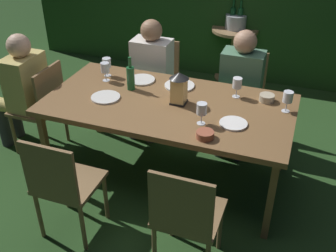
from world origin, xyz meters
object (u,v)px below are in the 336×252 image
Objects in this scene: dining_table at (168,108)px; bowl_olives at (205,134)px; person_in_mustard at (21,87)px; person_in_green at (240,86)px; plate_d at (106,97)px; chair_side_right_a at (157,78)px; person_in_cream at (150,72)px; plate_a at (180,86)px; green_bottle_on_table at (131,77)px; wine_glass_c at (237,84)px; chair_side_left_a at (63,183)px; wine_glass_e at (105,68)px; bowl_bread at (267,98)px; chair_head_near at (42,105)px; wine_glass_b at (202,110)px; chair_side_left_b at (186,215)px; wine_glass_d at (107,64)px; wine_glass_a at (288,98)px; plate_b at (233,124)px; plate_c at (142,80)px; side_table at (234,45)px; ice_bucket at (236,20)px; chair_side_right_b at (242,92)px.

bowl_olives is at bearing -43.19° from dining_table.
person_in_mustard is (-1.44, 0.00, -0.06)m from dining_table.
person_in_green is 1.26m from plate_d.
person_in_cream is at bearing -90.00° from chair_side_right_a.
person_in_green reaches higher than plate_a.
person_in_mustard is at bearing -173.69° from green_bottle_on_table.
plate_d is (-1.00, -0.39, -0.11)m from wine_glass_c.
wine_glass_e reaches higher than chair_side_left_a.
person_in_cream is 9.43× the size of bowl_bread.
wine_glass_c is (0.94, -0.61, 0.38)m from chair_side_right_a.
chair_head_near is at bearing 180.00° from dining_table.
wine_glass_b is (0.79, 0.68, 0.38)m from chair_side_left_a.
chair_side_left_b is 0.90m from chair_side_left_a.
person_in_mustard is 1.35m from chair_side_left_a.
dining_table is 1.03m from chair_side_left_a.
chair_side_left_a is 5.15× the size of wine_glass_d.
plate_d is 0.97m from bowl_olives.
wine_glass_a is at bearing 11.42° from plate_d.
person_in_cream is at bearing 130.47° from wine_glass_b.
chair_side_right_a is 0.83m from wine_glass_e.
chair_head_near is at bearing 152.03° from chair_side_left_b.
chair_head_near is 0.79m from plate_d.
wine_glass_b is 0.82× the size of plate_b.
chair_head_near is at bearing -171.47° from bowl_bread.
chair_side_left_b reaches higher than plate_c.
chair_side_left_b reaches higher than plate_a.
bowl_bread is (1.98, 0.30, 0.29)m from chair_head_near.
chair_side_left_a is 1.29× the size of side_table.
chair_side_left_b reaches higher than bowl_bread.
ice_bucket is (0.46, 2.10, -0.08)m from green_bottle_on_table.
green_bottle_on_table is at bearing 147.36° from bowl_olives.
bowl_bread is (0.29, -0.60, 0.29)m from chair_side_right_b.
person_in_mustard is at bearing 180.00° from chair_head_near.
bowl_olives is (-0.03, -1.09, 0.13)m from person_in_green.
wine_glass_b reaches higher than side_table.
chair_side_left_a is 4.21× the size of plate_b.
plate_a is at bearing 91.20° from dining_table.
wine_glass_a is at bearing 11.28° from dining_table.
wine_glass_c is at bearing -2.69° from plate_a.
plate_c is at bearing 1.76° from wine_glass_d.
chair_side_right_b is at bearing 122.40° from wine_glass_a.
plate_c is (0.09, -0.40, 0.11)m from person_in_cream.
plate_a is at bearing -139.05° from person_in_green.
person_in_cream is at bearing 138.22° from plate_a.
plate_c is 1.92× the size of bowl_bread.
wine_glass_e is 2.15m from ice_bucket.
ice_bucket is (0.08, 2.21, 0.08)m from dining_table.
wine_glass_d is (-1.14, -0.41, 0.22)m from person_in_green.
ice_bucket is (0.59, 2.32, 0.02)m from plate_d.
person_in_cream is 1.26m from bowl_bread.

